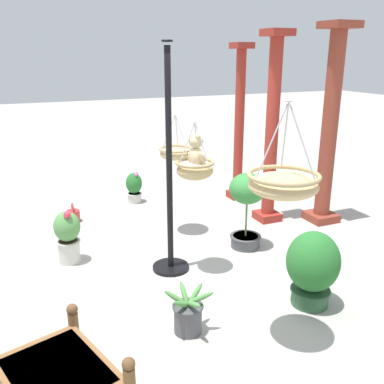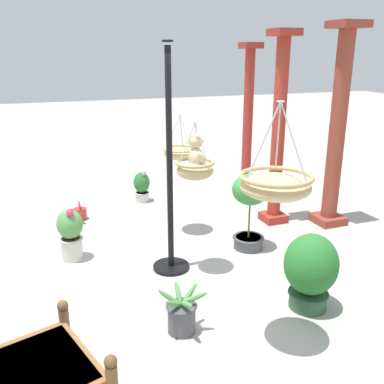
{
  "view_description": "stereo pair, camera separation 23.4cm",
  "coord_description": "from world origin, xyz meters",
  "px_view_note": "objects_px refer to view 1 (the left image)",
  "views": [
    {
      "loc": [
        4.25,
        -1.8,
        2.5
      ],
      "look_at": [
        -0.01,
        0.03,
        1.0
      ],
      "focal_mm": 40.34,
      "sensor_mm": 36.0,
      "label": 1
    },
    {
      "loc": [
        4.33,
        -1.58,
        2.5
      ],
      "look_at": [
        -0.01,
        0.03,
        1.0
      ],
      "focal_mm": 40.34,
      "sensor_mm": 36.0,
      "label": 2
    }
  ],
  "objects_px": {
    "potted_plant_small_succulent": "(247,202)",
    "teddy_bear": "(197,153)",
    "hanging_basket_left_high": "(176,153)",
    "potted_plant_conical_shrub": "(313,267)",
    "potted_plant_tall_leafy": "(134,187)",
    "watering_can": "(73,215)",
    "greenhouse_pillar_far_back": "(329,131)",
    "greenhouse_pillar_left": "(272,134)",
    "potted_plant_trailing_ivy": "(68,235)",
    "hanging_basket_with_teddy": "(195,169)",
    "greenhouse_pillar_right": "(239,127)",
    "hanging_basket_right_low": "(283,184)",
    "display_pole_central": "(170,204)",
    "potted_plant_broad_leaf": "(188,314)"
  },
  "relations": [
    {
      "from": "hanging_basket_left_high",
      "to": "watering_can",
      "type": "relative_size",
      "value": 1.78
    },
    {
      "from": "teddy_bear",
      "to": "potted_plant_small_succulent",
      "type": "bearing_deg",
      "value": 111.2
    },
    {
      "from": "hanging_basket_right_low",
      "to": "potted_plant_small_succulent",
      "type": "distance_m",
      "value": 2.2
    },
    {
      "from": "potted_plant_small_succulent",
      "to": "watering_can",
      "type": "xyz_separation_m",
      "value": [
        -1.84,
        -1.99,
        -0.53
      ]
    },
    {
      "from": "watering_can",
      "to": "display_pole_central",
      "type": "bearing_deg",
      "value": 22.62
    },
    {
      "from": "greenhouse_pillar_left",
      "to": "potted_plant_trailing_ivy",
      "type": "xyz_separation_m",
      "value": [
        0.25,
        -3.06,
        -1.0
      ]
    },
    {
      "from": "greenhouse_pillar_left",
      "to": "potted_plant_small_succulent",
      "type": "height_order",
      "value": "greenhouse_pillar_left"
    },
    {
      "from": "hanging_basket_right_low",
      "to": "watering_can",
      "type": "relative_size",
      "value": 2.19
    },
    {
      "from": "display_pole_central",
      "to": "potted_plant_conical_shrub",
      "type": "distance_m",
      "value": 1.72
    },
    {
      "from": "greenhouse_pillar_far_back",
      "to": "watering_can",
      "type": "relative_size",
      "value": 8.33
    },
    {
      "from": "hanging_basket_right_low",
      "to": "potted_plant_small_succulent",
      "type": "xyz_separation_m",
      "value": [
        -1.86,
        0.79,
        -0.87
      ]
    },
    {
      "from": "potted_plant_tall_leafy",
      "to": "potted_plant_small_succulent",
      "type": "xyz_separation_m",
      "value": [
        2.36,
        0.86,
        0.36
      ]
    },
    {
      "from": "hanging_basket_left_high",
      "to": "potted_plant_trailing_ivy",
      "type": "distance_m",
      "value": 1.8
    },
    {
      "from": "hanging_basket_right_low",
      "to": "greenhouse_pillar_right",
      "type": "xyz_separation_m",
      "value": [
        -3.74,
        1.7,
        -0.22
      ]
    },
    {
      "from": "greenhouse_pillar_far_back",
      "to": "potted_plant_small_succulent",
      "type": "bearing_deg",
      "value": -76.63
    },
    {
      "from": "potted_plant_tall_leafy",
      "to": "potted_plant_broad_leaf",
      "type": "xyz_separation_m",
      "value": [
        3.77,
        -0.57,
        -0.09
      ]
    },
    {
      "from": "greenhouse_pillar_right",
      "to": "potted_plant_tall_leafy",
      "type": "height_order",
      "value": "greenhouse_pillar_right"
    },
    {
      "from": "hanging_basket_right_low",
      "to": "greenhouse_pillar_right",
      "type": "bearing_deg",
      "value": 155.59
    },
    {
      "from": "greenhouse_pillar_far_back",
      "to": "potted_plant_tall_leafy",
      "type": "bearing_deg",
      "value": -129.18
    },
    {
      "from": "hanging_basket_left_high",
      "to": "potted_plant_conical_shrub",
      "type": "distance_m",
      "value": 2.49
    },
    {
      "from": "teddy_bear",
      "to": "watering_can",
      "type": "bearing_deg",
      "value": -152.88
    },
    {
      "from": "greenhouse_pillar_far_back",
      "to": "watering_can",
      "type": "xyz_separation_m",
      "value": [
        -1.47,
        -3.56,
        -1.31
      ]
    },
    {
      "from": "hanging_basket_with_teddy",
      "to": "potted_plant_conical_shrub",
      "type": "bearing_deg",
      "value": 35.31
    },
    {
      "from": "hanging_basket_right_low",
      "to": "hanging_basket_left_high",
      "type": "bearing_deg",
      "value": 177.54
    },
    {
      "from": "greenhouse_pillar_right",
      "to": "potted_plant_broad_leaf",
      "type": "relative_size",
      "value": 5.64
    },
    {
      "from": "greenhouse_pillar_far_back",
      "to": "potted_plant_broad_leaf",
      "type": "height_order",
      "value": "greenhouse_pillar_far_back"
    },
    {
      "from": "hanging_basket_left_high",
      "to": "display_pole_central",
      "type": "bearing_deg",
      "value": -24.94
    },
    {
      "from": "potted_plant_tall_leafy",
      "to": "potted_plant_trailing_ivy",
      "type": "height_order",
      "value": "potted_plant_trailing_ivy"
    },
    {
      "from": "greenhouse_pillar_right",
      "to": "potted_plant_trailing_ivy",
      "type": "distance_m",
      "value": 3.57
    },
    {
      "from": "hanging_basket_with_teddy",
      "to": "teddy_bear",
      "type": "xyz_separation_m",
      "value": [
        -0.0,
        0.02,
        0.18
      ]
    },
    {
      "from": "greenhouse_pillar_left",
      "to": "greenhouse_pillar_far_back",
      "type": "relative_size",
      "value": 0.97
    },
    {
      "from": "display_pole_central",
      "to": "potted_plant_trailing_ivy",
      "type": "height_order",
      "value": "display_pole_central"
    },
    {
      "from": "greenhouse_pillar_far_back",
      "to": "teddy_bear",
      "type": "bearing_deg",
      "value": -73.76
    },
    {
      "from": "potted_plant_broad_leaf",
      "to": "hanging_basket_right_low",
      "type": "bearing_deg",
      "value": 55.0
    },
    {
      "from": "greenhouse_pillar_right",
      "to": "watering_can",
      "type": "height_order",
      "value": "greenhouse_pillar_right"
    },
    {
      "from": "teddy_bear",
      "to": "hanging_basket_left_high",
      "type": "height_order",
      "value": "hanging_basket_left_high"
    },
    {
      "from": "display_pole_central",
      "to": "greenhouse_pillar_far_back",
      "type": "bearing_deg",
      "value": 101.7
    },
    {
      "from": "potted_plant_small_succulent",
      "to": "teddy_bear",
      "type": "bearing_deg",
      "value": -68.8
    },
    {
      "from": "hanging_basket_left_high",
      "to": "potted_plant_tall_leafy",
      "type": "xyz_separation_m",
      "value": [
        -1.54,
        -0.19,
        -0.91
      ]
    },
    {
      "from": "potted_plant_tall_leafy",
      "to": "watering_can",
      "type": "bearing_deg",
      "value": -65.34
    },
    {
      "from": "hanging_basket_left_high",
      "to": "potted_plant_conical_shrub",
      "type": "height_order",
      "value": "hanging_basket_left_high"
    },
    {
      "from": "teddy_bear",
      "to": "greenhouse_pillar_right",
      "type": "bearing_deg",
      "value": 141.2
    },
    {
      "from": "hanging_basket_left_high",
      "to": "greenhouse_pillar_far_back",
      "type": "xyz_separation_m",
      "value": [
        0.45,
        2.25,
        0.22
      ]
    },
    {
      "from": "hanging_basket_with_teddy",
      "to": "greenhouse_pillar_far_back",
      "type": "bearing_deg",
      "value": 106.11
    },
    {
      "from": "greenhouse_pillar_right",
      "to": "potted_plant_trailing_ivy",
      "type": "xyz_separation_m",
      "value": [
        1.4,
        -3.15,
        -0.92
      ]
    },
    {
      "from": "hanging_basket_right_low",
      "to": "greenhouse_pillar_left",
      "type": "height_order",
      "value": "greenhouse_pillar_left"
    },
    {
      "from": "potted_plant_small_succulent",
      "to": "hanging_basket_with_teddy",
      "type": "bearing_deg",
      "value": -69.26
    },
    {
      "from": "potted_plant_broad_leaf",
      "to": "potted_plant_trailing_ivy",
      "type": "bearing_deg",
      "value": -156.87
    },
    {
      "from": "hanging_basket_with_teddy",
      "to": "hanging_basket_right_low",
      "type": "bearing_deg",
      "value": 3.91
    },
    {
      "from": "greenhouse_pillar_left",
      "to": "potted_plant_trailing_ivy",
      "type": "relative_size",
      "value": 3.98
    }
  ]
}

